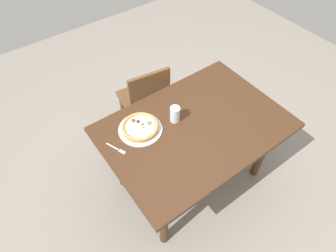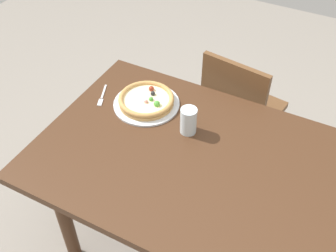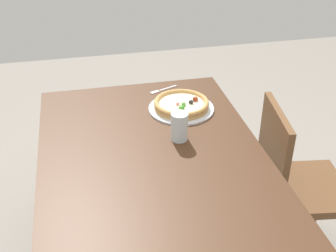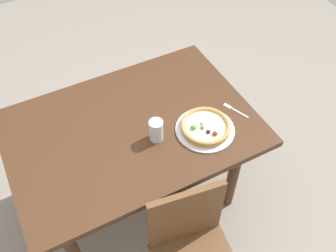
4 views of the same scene
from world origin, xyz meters
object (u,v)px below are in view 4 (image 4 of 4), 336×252
dining_table (133,138)px  drinking_glass (156,130)px  plate (205,130)px  pizza (205,127)px  fork (234,110)px

dining_table → drinking_glass: (0.09, -0.14, 0.17)m
plate → pizza: bearing=-143.9°
dining_table → pizza: pizza is taller
fork → drinking_glass: drinking_glass is taller
dining_table → plate: bearing=-31.2°
pizza → drinking_glass: drinking_glass is taller
pizza → drinking_glass: size_ratio=2.10×
dining_table → plate: 0.42m
fork → drinking_glass: (-0.49, 0.02, 0.06)m
dining_table → plate: size_ratio=4.18×
drinking_glass → dining_table: bearing=122.4°
plate → drinking_glass: 0.28m
dining_table → plate: (0.35, -0.21, 0.11)m
dining_table → drinking_glass: drinking_glass is taller
pizza → dining_table: bearing=148.8°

